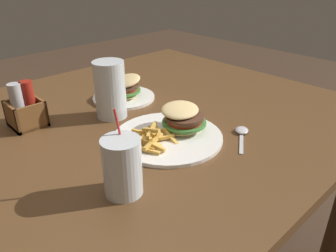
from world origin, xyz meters
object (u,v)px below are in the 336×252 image
meal_plate_near (174,128)px  meal_plate_far (124,91)px  beer_glass (110,91)px  spoon (242,132)px  condiment_caddy (25,109)px  juice_glass (122,169)px

meal_plate_near → meal_plate_far: meal_plate_far is taller
beer_glass → spoon: beer_glass is taller
spoon → condiment_caddy: (-0.42, 0.48, 0.05)m
meal_plate_far → juice_glass: bearing=-127.0°
meal_plate_far → spoon: bearing=-79.7°
meal_plate_near → juice_glass: 0.28m
meal_plate_near → beer_glass: 0.24m
meal_plate_near → condiment_caddy: 0.44m
spoon → meal_plate_far: 0.45m
meal_plate_near → meal_plate_far: 0.33m
juice_glass → meal_plate_far: size_ratio=0.84×
meal_plate_near → condiment_caddy: (-0.27, 0.35, 0.03)m
juice_glass → spoon: 0.41m
spoon → condiment_caddy: size_ratio=1.01×
beer_glass → condiment_caddy: bearing=151.2°
meal_plate_near → juice_glass: (-0.25, -0.11, 0.03)m
juice_glass → condiment_caddy: (-0.02, 0.46, -0.01)m
meal_plate_far → condiment_caddy: (-0.34, 0.03, 0.02)m
condiment_caddy → meal_plate_near: bearing=-52.4°
juice_glass → beer_glass: bearing=58.7°
beer_glass → spoon: 0.41m
meal_plate_near → beer_glass: bearing=102.1°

